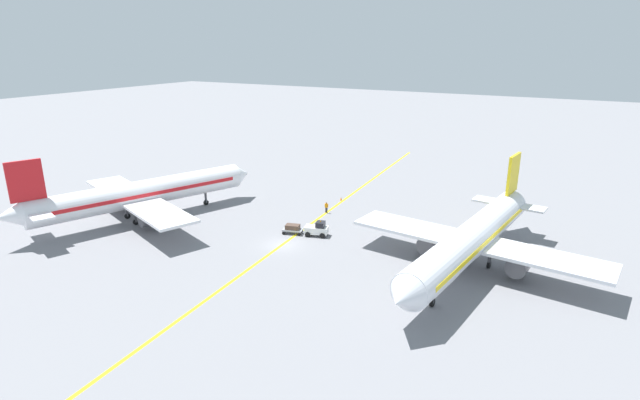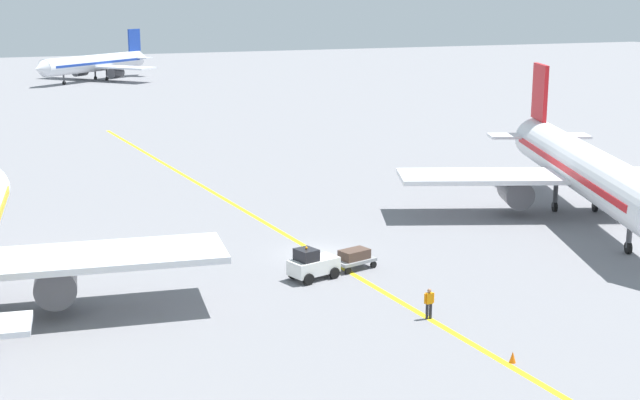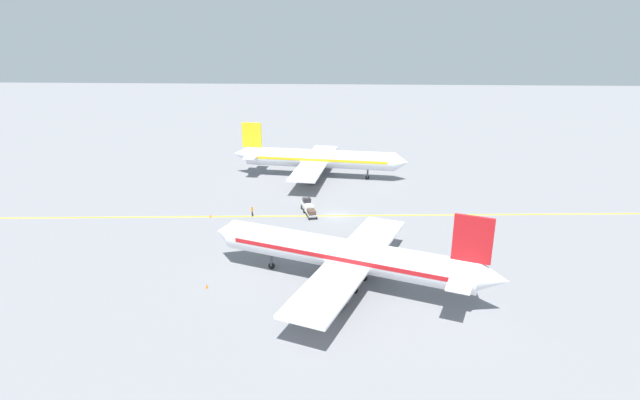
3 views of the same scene
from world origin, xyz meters
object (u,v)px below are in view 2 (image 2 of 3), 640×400
object	(u,v)px
ground_crew_worker	(429,303)
baggage_cart_trailing	(354,257)
airplane_distant_taxiing	(96,63)
baggage_tug_white	(312,265)
airplane_adjacent_stand	(584,169)
traffic_cone_near_nose	(513,357)

from	to	relation	value
ground_crew_worker	baggage_cart_trailing	bearing A→B (deg)	90.33
airplane_distant_taxiing	baggage_cart_trailing	distance (m)	130.31
baggage_tug_white	ground_crew_worker	world-z (taller)	baggage_tug_white
airplane_adjacent_stand	ground_crew_worker	size ratio (longest dim) A/B	20.40
traffic_cone_near_nose	airplane_adjacent_stand	bearing A→B (deg)	46.14
baggage_tug_white	baggage_cart_trailing	bearing A→B (deg)	15.98
airplane_adjacent_stand	baggage_tug_white	size ratio (longest dim) A/B	10.40
ground_crew_worker	baggage_tug_white	bearing A→B (deg)	110.61
airplane_adjacent_stand	baggage_tug_white	world-z (taller)	airplane_adjacent_stand
airplane_adjacent_stand	airplane_distant_taxiing	size ratio (longest dim) A/B	1.32
airplane_distant_taxiing	baggage_tug_white	distance (m)	131.32
ground_crew_worker	traffic_cone_near_nose	bearing A→B (deg)	-82.56
baggage_cart_trailing	ground_crew_worker	xyz separation A→B (m)	(0.05, -9.48, 0.15)
baggage_cart_trailing	airplane_adjacent_stand	bearing A→B (deg)	14.53
baggage_tug_white	baggage_cart_trailing	xyz separation A→B (m)	(3.17, 0.91, -0.14)
airplane_distant_taxiing	baggage_tug_white	bearing A→B (deg)	-92.76
airplane_adjacent_stand	traffic_cone_near_nose	world-z (taller)	airplane_adjacent_stand
ground_crew_worker	traffic_cone_near_nose	distance (m)	6.60
baggage_tug_white	traffic_cone_near_nose	distance (m)	15.64
airplane_adjacent_stand	baggage_cart_trailing	bearing A→B (deg)	-165.47
baggage_tug_white	traffic_cone_near_nose	world-z (taller)	baggage_tug_white
baggage_cart_trailing	ground_crew_worker	world-z (taller)	ground_crew_worker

